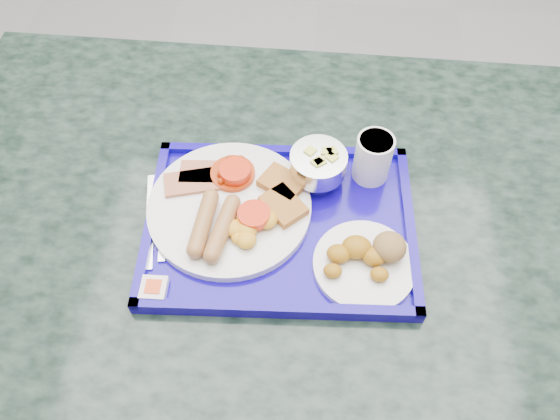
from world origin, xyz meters
name	(u,v)px	position (x,y,z in m)	size (l,w,h in m)	color
floor	(300,235)	(0.00, 0.00, 0.00)	(6.00, 6.00, 0.00)	gray
table	(278,275)	(-0.03, -0.48, 0.61)	(1.32, 0.89, 0.82)	slate
tray	(280,226)	(-0.03, -0.50, 0.83)	(0.46, 0.35, 0.03)	#110396
main_plate	(233,206)	(-0.11, -0.49, 0.85)	(0.28, 0.28, 0.04)	white
bread_plate	(367,259)	(0.12, -0.57, 0.85)	(0.16, 0.16, 0.05)	white
fruit_bowl	(318,164)	(0.03, -0.41, 0.88)	(0.10, 0.10, 0.07)	silver
juice_cup	(373,157)	(0.12, -0.39, 0.88)	(0.06, 0.06, 0.09)	white
spoon	(178,191)	(-0.21, -0.46, 0.84)	(0.06, 0.19, 0.01)	silver
knife	(150,220)	(-0.24, -0.52, 0.84)	(0.01, 0.19, 0.00)	silver
jam_packet	(154,289)	(-0.21, -0.64, 0.84)	(0.04, 0.04, 0.02)	white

